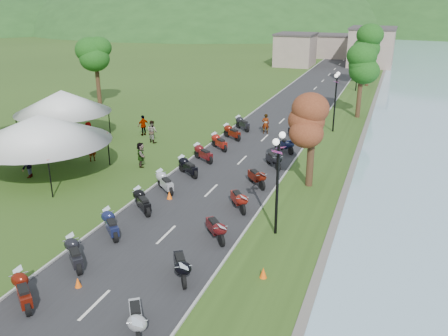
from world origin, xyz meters
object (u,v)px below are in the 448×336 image
(pedestrian_b, at_px, (153,142))
(pedestrian_c, at_px, (30,177))
(pedestrian_a, at_px, (93,161))
(vendor_tent_main, at_px, (42,145))

(pedestrian_b, relative_size, pedestrian_c, 0.95)
(pedestrian_b, xyz_separation_m, pedestrian_c, (-3.78, -9.71, 0.00))
(pedestrian_a, height_order, pedestrian_b, pedestrian_b)
(pedestrian_b, height_order, pedestrian_c, pedestrian_c)
(vendor_tent_main, distance_m, pedestrian_a, 4.10)
(vendor_tent_main, height_order, pedestrian_b, vendor_tent_main)
(pedestrian_c, bearing_deg, pedestrian_a, 141.18)
(vendor_tent_main, distance_m, pedestrian_b, 9.63)
(pedestrian_a, height_order, pedestrian_c, pedestrian_c)
(vendor_tent_main, height_order, pedestrian_a, vendor_tent_main)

